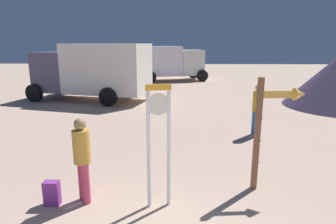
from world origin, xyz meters
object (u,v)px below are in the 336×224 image
(person_near_clock, at_px, (82,156))
(person_distant, at_px, (257,107))
(box_truck_far, at_px, (164,62))
(standing_clock, at_px, (159,134))
(arrow_sign, at_px, (274,117))
(backpack, at_px, (52,193))
(box_truck_near, at_px, (94,70))

(person_near_clock, xyz_separation_m, person_distant, (4.35, 4.26, 0.02))
(person_distant, height_order, box_truck_far, box_truck_far)
(standing_clock, height_order, person_near_clock, standing_clock)
(standing_clock, distance_m, person_near_clock, 1.50)
(arrow_sign, distance_m, person_distant, 3.72)
(standing_clock, xyz_separation_m, person_near_clock, (-1.43, 0.09, -0.47))
(backpack, bearing_deg, arrow_sign, 10.48)
(standing_clock, distance_m, backpack, 2.31)
(person_distant, height_order, box_truck_near, box_truck_near)
(arrow_sign, xyz_separation_m, box_truck_far, (-2.96, 17.68, -0.02))
(arrow_sign, height_order, person_distant, arrow_sign)
(person_near_clock, relative_size, box_truck_far, 0.25)
(backpack, bearing_deg, box_truck_near, 101.34)
(standing_clock, bearing_deg, backpack, -178.65)
(standing_clock, height_order, backpack, standing_clock)
(box_truck_near, bearing_deg, standing_clock, -68.22)
(arrow_sign, height_order, person_near_clock, arrow_sign)
(box_truck_near, relative_size, box_truck_far, 1.00)
(backpack, bearing_deg, standing_clock, 1.35)
(person_near_clock, height_order, box_truck_far, box_truck_far)
(box_truck_near, bearing_deg, backpack, -78.66)
(person_near_clock, bearing_deg, box_truck_near, 104.60)
(standing_clock, bearing_deg, arrow_sign, 18.24)
(standing_clock, bearing_deg, person_distant, 56.08)
(backpack, bearing_deg, box_truck_far, 86.05)
(standing_clock, relative_size, arrow_sign, 0.98)
(backpack, height_order, person_distant, person_distant)
(person_distant, bearing_deg, box_truck_near, 140.41)
(standing_clock, relative_size, person_near_clock, 1.38)
(person_distant, relative_size, box_truck_near, 0.26)
(arrow_sign, height_order, box_truck_far, box_truck_far)
(arrow_sign, height_order, box_truck_near, box_truck_near)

